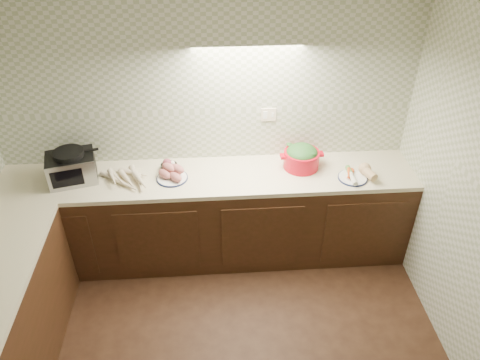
{
  "coord_description": "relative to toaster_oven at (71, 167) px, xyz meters",
  "views": [
    {
      "loc": [
        0.04,
        -1.82,
        3.21
      ],
      "look_at": [
        0.26,
        1.25,
        1.02
      ],
      "focal_mm": 35.0,
      "sensor_mm": 36.0,
      "label": 1
    }
  ],
  "objects": [
    {
      "name": "counter",
      "position": [
        0.45,
        -0.85,
        -0.58
      ],
      "size": [
        3.6,
        3.6,
        0.9
      ],
      "color": "black",
      "rests_on": "ground"
    },
    {
      "name": "room",
      "position": [
        1.13,
        -1.53,
        0.6
      ],
      "size": [
        3.6,
        3.6,
        2.6
      ],
      "color": "black",
      "rests_on": "ground"
    },
    {
      "name": "dutch_oven",
      "position": [
        1.96,
        0.05,
        -0.02
      ],
      "size": [
        0.38,
        0.33,
        0.22
      ],
      "rotation": [
        0.0,
        0.0,
        0.06
      ],
      "color": "red",
      "rests_on": "counter"
    },
    {
      "name": "parsnip_pile",
      "position": [
        0.42,
        -0.1,
        -0.09
      ],
      "size": [
        0.46,
        0.33,
        0.08
      ],
      "color": "beige",
      "rests_on": "counter"
    },
    {
      "name": "sweet_potato_plate",
      "position": [
        0.83,
        -0.04,
        -0.08
      ],
      "size": [
        0.28,
        0.27,
        0.12
      ],
      "rotation": [
        0.0,
        0.0,
        -0.42
      ],
      "color": "#10183E",
      "rests_on": "counter"
    },
    {
      "name": "onion_bowl",
      "position": [
        0.8,
        0.09,
        -0.09
      ],
      "size": [
        0.15,
        0.15,
        0.11
      ],
      "color": "black",
      "rests_on": "counter"
    },
    {
      "name": "veg_plate",
      "position": [
        2.42,
        -0.14,
        -0.09
      ],
      "size": [
        0.31,
        0.3,
        0.12
      ],
      "rotation": [
        0.0,
        0.0,
        0.23
      ],
      "color": "#10183E",
      "rests_on": "counter"
    },
    {
      "name": "toaster_oven",
      "position": [
        0.0,
        0.0,
        0.0
      ],
      "size": [
        0.45,
        0.38,
        0.28
      ],
      "rotation": [
        0.0,
        0.0,
        0.24
      ],
      "color": "black",
      "rests_on": "counter"
    }
  ]
}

